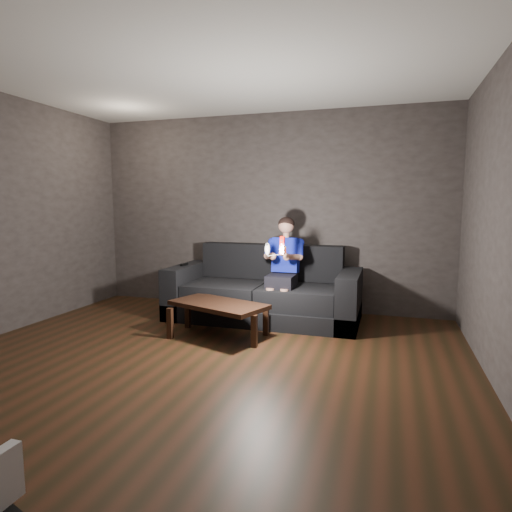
% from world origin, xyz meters
% --- Properties ---
extents(floor, '(5.00, 5.00, 0.00)m').
position_xyz_m(floor, '(0.00, 0.00, 0.00)').
color(floor, black).
rests_on(floor, ground).
extents(back_wall, '(5.00, 0.04, 2.70)m').
position_xyz_m(back_wall, '(0.00, 2.50, 1.35)').
color(back_wall, '#342D2C').
rests_on(back_wall, ground).
extents(ceiling, '(5.00, 5.00, 0.02)m').
position_xyz_m(ceiling, '(0.00, 0.00, 2.70)').
color(ceiling, silver).
rests_on(ceiling, back_wall).
extents(sofa, '(2.40, 1.04, 0.93)m').
position_xyz_m(sofa, '(0.15, 1.89, 0.30)').
color(sofa, black).
rests_on(sofa, floor).
extents(child, '(0.49, 0.60, 1.20)m').
position_xyz_m(child, '(0.42, 1.82, 0.78)').
color(child, black).
rests_on(child, sofa).
extents(wii_remote_red, '(0.05, 0.08, 0.21)m').
position_xyz_m(wii_remote_red, '(0.52, 1.36, 1.00)').
color(wii_remote_red, '#F00F02').
rests_on(wii_remote_red, child).
extents(nunchuk_white, '(0.08, 0.10, 0.15)m').
position_xyz_m(nunchuk_white, '(0.34, 1.37, 0.96)').
color(nunchuk_white, white).
rests_on(nunchuk_white, child).
extents(wii_remote_black, '(0.04, 0.16, 0.03)m').
position_xyz_m(wii_remote_black, '(-0.93, 1.80, 0.67)').
color(wii_remote_black, black).
rests_on(wii_remote_black, sofa).
extents(coffee_table, '(1.18, 0.85, 0.39)m').
position_xyz_m(coffee_table, '(-0.11, 1.00, 0.34)').
color(coffee_table, black).
rests_on(coffee_table, floor).
extents(wii_console, '(0.05, 0.15, 0.19)m').
position_xyz_m(wii_console, '(0.45, -2.27, 0.56)').
color(wii_console, white).
rests_on(wii_console, media_console).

